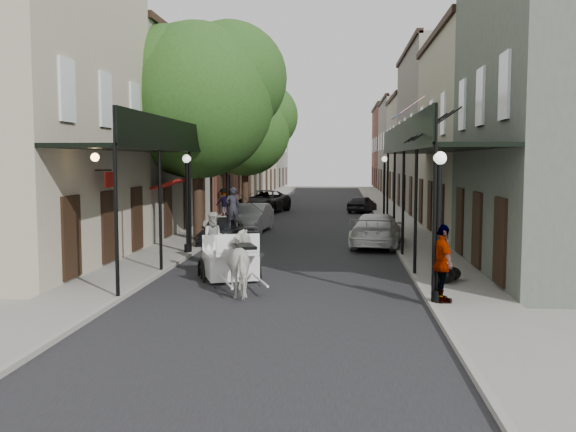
% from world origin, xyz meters
% --- Properties ---
extents(ground, '(140.00, 140.00, 0.00)m').
position_xyz_m(ground, '(0.00, 0.00, 0.00)').
color(ground, gray).
rests_on(ground, ground).
extents(road, '(8.00, 90.00, 0.01)m').
position_xyz_m(road, '(0.00, 20.00, 0.01)').
color(road, black).
rests_on(road, ground).
extents(sidewalk_left, '(2.20, 90.00, 0.12)m').
position_xyz_m(sidewalk_left, '(-5.00, 20.00, 0.06)').
color(sidewalk_left, gray).
rests_on(sidewalk_left, ground).
extents(sidewalk_right, '(2.20, 90.00, 0.12)m').
position_xyz_m(sidewalk_right, '(5.00, 20.00, 0.06)').
color(sidewalk_right, gray).
rests_on(sidewalk_right, ground).
extents(building_row_left, '(5.00, 80.00, 10.50)m').
position_xyz_m(building_row_left, '(-8.60, 30.00, 5.25)').
color(building_row_left, '#A59C84').
rests_on(building_row_left, ground).
extents(building_row_right, '(5.00, 80.00, 10.50)m').
position_xyz_m(building_row_right, '(8.60, 30.00, 5.25)').
color(building_row_right, gray).
rests_on(building_row_right, ground).
extents(gallery_left, '(2.20, 18.05, 4.88)m').
position_xyz_m(gallery_left, '(-4.79, 6.98, 4.05)').
color(gallery_left, black).
rests_on(gallery_left, sidewalk_left).
extents(gallery_right, '(2.20, 18.05, 4.88)m').
position_xyz_m(gallery_right, '(4.79, 6.98, 4.05)').
color(gallery_right, black).
rests_on(gallery_right, sidewalk_right).
extents(tree_near, '(7.31, 6.80, 9.63)m').
position_xyz_m(tree_near, '(-4.20, 10.18, 6.49)').
color(tree_near, '#382619').
rests_on(tree_near, sidewalk_left).
extents(tree_far, '(6.45, 6.00, 8.61)m').
position_xyz_m(tree_far, '(-4.25, 24.18, 5.84)').
color(tree_far, '#382619').
rests_on(tree_far, sidewalk_left).
extents(lamppost_right_near, '(0.32, 0.32, 3.71)m').
position_xyz_m(lamppost_right_near, '(4.10, -2.00, 2.05)').
color(lamppost_right_near, black).
rests_on(lamppost_right_near, sidewalk_right).
extents(lamppost_left, '(0.32, 0.32, 3.71)m').
position_xyz_m(lamppost_left, '(-4.10, 6.00, 2.05)').
color(lamppost_left, black).
rests_on(lamppost_left, sidewalk_left).
extents(lamppost_right_far, '(0.32, 0.32, 3.71)m').
position_xyz_m(lamppost_right_far, '(4.10, 18.00, 2.05)').
color(lamppost_right_far, black).
rests_on(lamppost_right_far, sidewalk_right).
extents(horse, '(1.54, 2.21, 1.71)m').
position_xyz_m(horse, '(-0.88, -0.91, 0.85)').
color(horse, silver).
rests_on(horse, ground).
extents(carriage, '(2.31, 2.85, 2.85)m').
position_xyz_m(carriage, '(-1.77, 1.60, 1.11)').
color(carriage, black).
rests_on(carriage, ground).
extents(pedestrian_walking, '(1.07, 0.95, 1.84)m').
position_xyz_m(pedestrian_walking, '(-2.63, 3.83, 0.92)').
color(pedestrian_walking, '#AAAAA0').
rests_on(pedestrian_walking, ground).
extents(pedestrian_sidewalk_left, '(1.25, 1.22, 1.72)m').
position_xyz_m(pedestrian_sidewalk_left, '(-5.67, 22.06, 0.98)').
color(pedestrian_sidewalk_left, gray).
rests_on(pedestrian_sidewalk_left, sidewalk_left).
extents(pedestrian_sidewalk_right, '(0.72, 1.21, 1.94)m').
position_xyz_m(pedestrian_sidewalk_right, '(4.20, -2.00, 1.09)').
color(pedestrian_sidewalk_right, gray).
rests_on(pedestrian_sidewalk_right, sidewalk_right).
extents(car_left_near, '(1.69, 3.71, 1.23)m').
position_xyz_m(car_left_near, '(-3.38, 9.00, 0.62)').
color(car_left_near, black).
rests_on(car_left_near, ground).
extents(car_left_mid, '(1.82, 4.42, 1.42)m').
position_xyz_m(car_left_mid, '(-2.77, 14.00, 0.71)').
color(car_left_mid, '#A4A3A9').
rests_on(car_left_mid, ground).
extents(car_left_far, '(3.63, 5.95, 1.54)m').
position_xyz_m(car_left_far, '(-3.60, 25.99, 0.77)').
color(car_left_far, black).
rests_on(car_left_far, ground).
extents(car_right_near, '(2.62, 5.07, 1.41)m').
position_xyz_m(car_right_near, '(3.21, 9.00, 0.70)').
color(car_right_near, silver).
rests_on(car_right_near, ground).
extents(car_right_far, '(2.41, 3.75, 1.19)m').
position_xyz_m(car_right_far, '(3.18, 26.68, 0.59)').
color(car_right_far, black).
rests_on(car_right_far, ground).
extents(trash_bags, '(0.82, 0.97, 0.47)m').
position_xyz_m(trash_bags, '(4.79, 0.70, 0.34)').
color(trash_bags, black).
rests_on(trash_bags, sidewalk_right).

